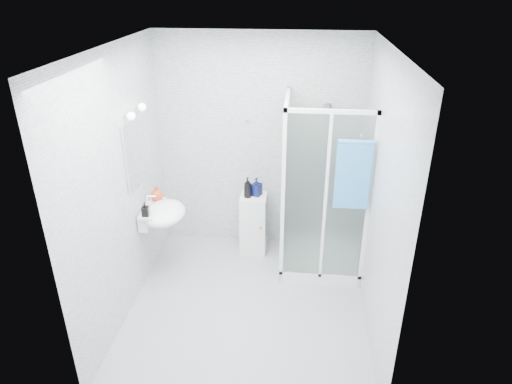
# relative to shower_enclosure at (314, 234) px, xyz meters

# --- Properties ---
(room) EXTENTS (2.40, 2.60, 2.60)m
(room) POSITION_rel_shower_enclosure_xyz_m (-0.67, -0.77, 0.85)
(room) COLOR silver
(room) RESTS_ON ground
(shower_enclosure) EXTENTS (0.90, 0.95, 2.00)m
(shower_enclosure) POSITION_rel_shower_enclosure_xyz_m (0.00, 0.00, 0.00)
(shower_enclosure) COLOR white
(shower_enclosure) RESTS_ON ground
(wall_basin) EXTENTS (0.46, 0.56, 0.35)m
(wall_basin) POSITION_rel_shower_enclosure_xyz_m (-1.66, -0.32, 0.35)
(wall_basin) COLOR white
(wall_basin) RESTS_ON ground
(mirror) EXTENTS (0.02, 0.60, 0.70)m
(mirror) POSITION_rel_shower_enclosure_xyz_m (-1.85, -0.32, 1.05)
(mirror) COLOR white
(mirror) RESTS_ON room
(vanity_lights) EXTENTS (0.10, 0.40, 0.08)m
(vanity_lights) POSITION_rel_shower_enclosure_xyz_m (-1.80, -0.32, 1.47)
(vanity_lights) COLOR silver
(vanity_lights) RESTS_ON room
(wall_hooks) EXTENTS (0.23, 0.06, 0.03)m
(wall_hooks) POSITION_rel_shower_enclosure_xyz_m (-0.92, 0.49, 1.17)
(wall_hooks) COLOR silver
(wall_hooks) RESTS_ON room
(storage_cabinet) EXTENTS (0.31, 0.34, 0.75)m
(storage_cabinet) POSITION_rel_shower_enclosure_xyz_m (-0.72, 0.29, -0.07)
(storage_cabinet) COLOR white
(storage_cabinet) RESTS_ON ground
(hand_towel) EXTENTS (0.34, 0.05, 0.72)m
(hand_towel) POSITION_rel_shower_enclosure_xyz_m (0.32, -0.40, 0.94)
(hand_towel) COLOR #3584C9
(hand_towel) RESTS_ON shower_enclosure
(shampoo_bottle_a) EXTENTS (0.10, 0.10, 0.25)m
(shampoo_bottle_a) POSITION_rel_shower_enclosure_xyz_m (-0.79, 0.26, 0.43)
(shampoo_bottle_a) COLOR black
(shampoo_bottle_a) RESTS_ON storage_cabinet
(shampoo_bottle_b) EXTENTS (0.13, 0.14, 0.22)m
(shampoo_bottle_b) POSITION_rel_shower_enclosure_xyz_m (-0.69, 0.32, 0.41)
(shampoo_bottle_b) COLOR #0B1244
(shampoo_bottle_b) RESTS_ON storage_cabinet
(soap_dispenser_orange) EXTENTS (0.17, 0.17, 0.17)m
(soap_dispenser_orange) POSITION_rel_shower_enclosure_xyz_m (-1.75, -0.14, 0.50)
(soap_dispenser_orange) COLOR #C13916
(soap_dispenser_orange) RESTS_ON wall_basin
(soap_dispenser_black) EXTENTS (0.08, 0.08, 0.15)m
(soap_dispenser_black) POSITION_rel_shower_enclosure_xyz_m (-1.76, -0.51, 0.49)
(soap_dispenser_black) COLOR black
(soap_dispenser_black) RESTS_ON wall_basin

